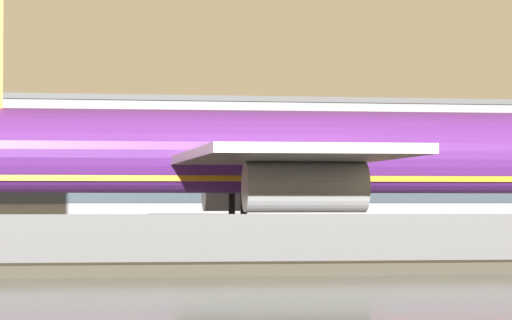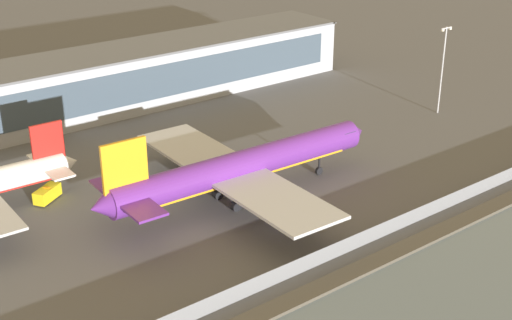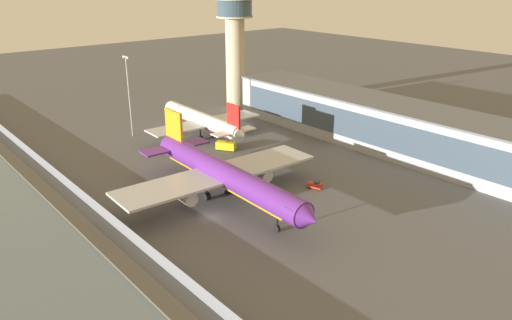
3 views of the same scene
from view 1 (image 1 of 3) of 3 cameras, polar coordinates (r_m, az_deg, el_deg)
The scene contains 5 objects.
ground_plane at distance 84.06m, azimuth 4.94°, elevation -3.68°, with size 500.00×500.00×0.00m, color #565659.
perimeter_fence at distance 68.73m, azimuth 8.46°, elevation -3.07°, with size 280.00×0.10×2.47m.
cargo_jet_purple at distance 89.68m, azimuth 0.88°, elevation 0.18°, with size 53.04×45.40×15.34m.
baggage_tug at distance 110.08m, azimuth 3.07°, elevation -2.80°, with size 3.57×2.72×1.80m.
terminal_building at distance 143.80m, azimuth -0.72°, elevation -0.32°, with size 115.40×17.42×12.78m.
Camera 1 is at (-22.19, -81.03, 2.87)m, focal length 105.00 mm.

